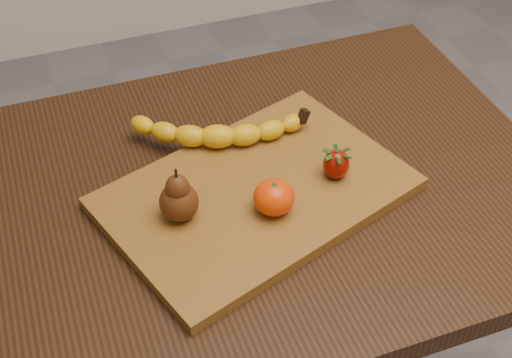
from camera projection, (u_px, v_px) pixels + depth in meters
name	position (u px, v px, depth m)	size (l,w,h in m)	color
table	(244.00, 230.00, 1.19)	(1.00, 0.70, 0.76)	black
cutting_board	(256.00, 193.00, 1.10)	(0.45, 0.30, 0.02)	brown
banana	(218.00, 137.00, 1.16)	(0.25, 0.07, 0.04)	#E9B10A
pear	(178.00, 194.00, 1.02)	(0.06, 0.06, 0.09)	#4E250C
mandarin	(274.00, 197.00, 1.04)	(0.06, 0.06, 0.05)	#E33902
strawberry	(336.00, 163.00, 1.10)	(0.04, 0.04, 0.05)	#880C03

